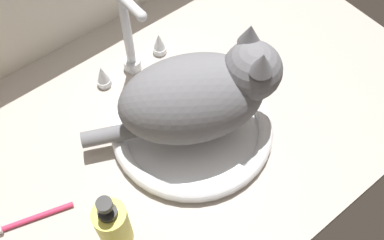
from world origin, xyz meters
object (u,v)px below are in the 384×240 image
object	(u,v)px
cat	(203,94)
sink_basin	(192,127)
faucet	(130,44)
soap_pump_bottle	(113,225)
toothbrush	(29,220)

from	to	relation	value
cat	sink_basin	bearing A→B (deg)	154.87
sink_basin	cat	world-z (taller)	cat
faucet	cat	world-z (taller)	cat
sink_basin	faucet	xyz separation A→B (cm)	(0.00, 21.20, 7.02)
soap_pump_bottle	faucet	bearing A→B (deg)	50.81
soap_pump_bottle	cat	bearing A→B (deg)	17.21
cat	toothbrush	bearing A→B (deg)	173.69
sink_basin	toothbrush	distance (cm)	36.18
faucet	cat	size ratio (longest dim) A/B	0.60
faucet	cat	xyz separation A→B (cm)	(2.02, -22.15, 3.80)
toothbrush	faucet	bearing A→B (deg)	26.48
cat	toothbrush	xyz separation A→B (cm)	(-38.04, 4.21, -11.57)
sink_basin	toothbrush	size ratio (longest dim) A/B	2.18
cat	soap_pump_bottle	world-z (taller)	cat
sink_basin	faucet	size ratio (longest dim) A/B	1.50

